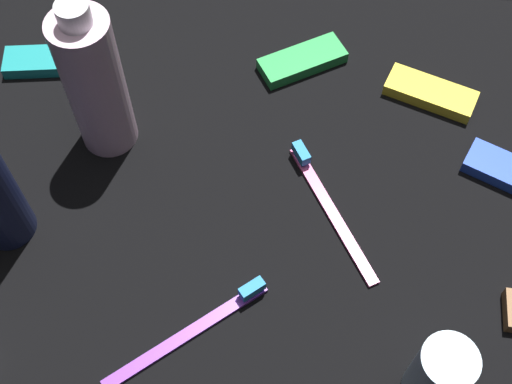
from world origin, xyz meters
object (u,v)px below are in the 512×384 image
(bodywash_bottle, at_px, (95,83))
(deodorant_stick, at_px, (439,375))
(toothbrush_purple, at_px, (197,327))
(snack_bar_teal, at_px, (48,61))
(snack_bar_green, at_px, (302,61))
(toothbrush_pink, at_px, (328,203))
(snack_bar_yellow, at_px, (430,93))

(bodywash_bottle, distance_m, deodorant_stick, 0.44)
(toothbrush_purple, bearing_deg, snack_bar_teal, 122.38)
(snack_bar_green, relative_size, snack_bar_teal, 1.00)
(snack_bar_teal, bearing_deg, toothbrush_pink, -34.05)
(snack_bar_yellow, bearing_deg, bodywash_bottle, -145.89)
(bodywash_bottle, distance_m, snack_bar_teal, 0.16)
(toothbrush_pink, bearing_deg, bodywash_bottle, 161.24)
(deodorant_stick, xyz_separation_m, snack_bar_yellow, (0.03, 0.34, -0.04))
(deodorant_stick, bearing_deg, snack_bar_green, 107.02)
(snack_bar_green, bearing_deg, toothbrush_purple, -134.04)
(toothbrush_purple, height_order, snack_bar_teal, toothbrush_purple)
(toothbrush_pink, relative_size, snack_bar_green, 1.60)
(toothbrush_purple, bearing_deg, toothbrush_pink, 48.18)
(toothbrush_pink, xyz_separation_m, snack_bar_teal, (-0.33, 0.18, 0.00))
(toothbrush_purple, distance_m, snack_bar_teal, 0.39)
(snack_bar_teal, bearing_deg, snack_bar_yellow, -9.20)
(toothbrush_pink, distance_m, snack_bar_teal, 0.38)
(bodywash_bottle, xyz_separation_m, snack_bar_green, (0.22, 0.11, -0.08))
(bodywash_bottle, bearing_deg, deodorant_stick, -39.27)
(deodorant_stick, xyz_separation_m, toothbrush_pink, (-0.09, 0.19, -0.04))
(deodorant_stick, bearing_deg, toothbrush_pink, 115.37)
(deodorant_stick, bearing_deg, toothbrush_purple, 167.43)
(snack_bar_yellow, bearing_deg, deodorant_stick, -71.81)
(bodywash_bottle, relative_size, deodorant_stick, 2.21)
(toothbrush_purple, xyz_separation_m, snack_bar_yellow, (0.25, 0.29, 0.00))
(bodywash_bottle, bearing_deg, toothbrush_purple, -62.53)
(toothbrush_pink, height_order, snack_bar_yellow, toothbrush_pink)
(toothbrush_purple, bearing_deg, deodorant_stick, -12.57)
(toothbrush_pink, height_order, snack_bar_teal, toothbrush_pink)
(bodywash_bottle, height_order, snack_bar_yellow, bodywash_bottle)
(bodywash_bottle, height_order, deodorant_stick, bodywash_bottle)
(snack_bar_yellow, bearing_deg, snack_bar_green, -172.88)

